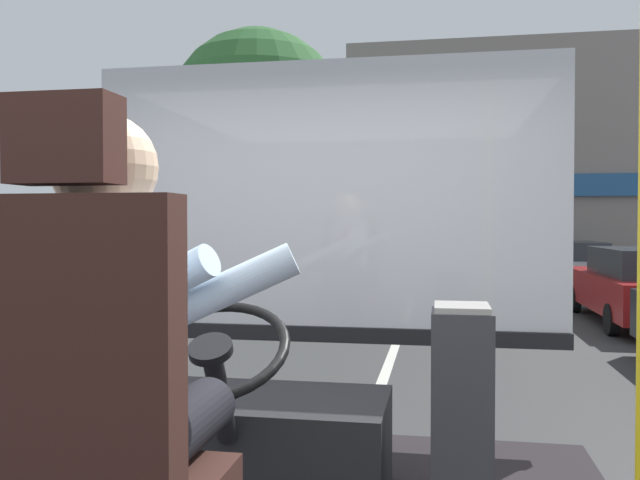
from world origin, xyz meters
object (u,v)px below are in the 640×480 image
(driver_seat, at_px, (94,454))
(bus_driver, at_px, (119,343))
(steering_console, at_px, (248,441))
(parked_car_silver, at_px, (568,265))
(parked_car_blue, at_px, (537,254))
(fare_box, at_px, (461,422))

(driver_seat, xyz_separation_m, bus_driver, (0.00, 0.12, 0.22))
(steering_console, bearing_deg, parked_car_silver, 75.39)
(parked_car_silver, xyz_separation_m, parked_car_blue, (0.02, 5.63, 0.04))
(fare_box, relative_size, parked_car_silver, 0.20)
(fare_box, bearing_deg, driver_seat, -129.47)
(parked_car_silver, bearing_deg, steering_console, -104.61)
(fare_box, distance_m, parked_car_blue, 21.38)
(driver_seat, distance_m, bus_driver, 0.25)
(fare_box, bearing_deg, steering_console, 166.62)
(driver_seat, xyz_separation_m, parked_car_blue, (4.01, 22.14, -0.51))
(bus_driver, xyz_separation_m, steering_console, (0.00, 1.07, -0.58))
(driver_seat, distance_m, parked_car_silver, 16.99)
(bus_driver, xyz_separation_m, parked_car_blue, (4.01, 22.02, -0.73))
(bus_driver, relative_size, fare_box, 1.05)
(driver_seat, height_order, parked_car_silver, driver_seat)
(bus_driver, bearing_deg, fare_box, 46.90)
(driver_seat, xyz_separation_m, parked_car_silver, (3.99, 16.51, -0.55))
(fare_box, distance_m, parked_car_silver, 15.83)
(driver_seat, height_order, bus_driver, driver_seat)
(fare_box, bearing_deg, parked_car_blue, 81.43)
(fare_box, height_order, parked_car_silver, fare_box)
(parked_car_blue, bearing_deg, steering_console, -100.83)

